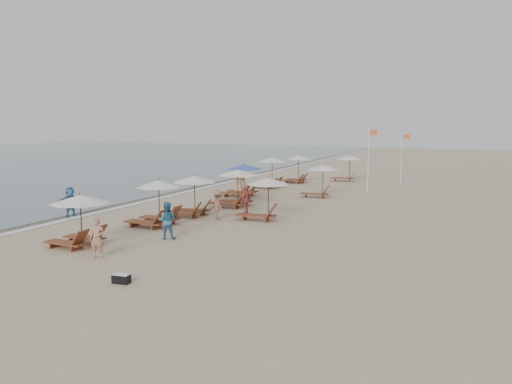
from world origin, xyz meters
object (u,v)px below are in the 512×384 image
at_px(lounger_station_0, 77,218).
at_px(flag_pole_near, 369,156).
at_px(lounger_station_4, 241,181).
at_px(beachgoer_near, 97,238).
at_px(duffel_bag, 121,278).
at_px(beachgoer_mid_b, 218,205).
at_px(lounger_station_2, 192,194).
at_px(lounger_station_6, 297,167).
at_px(beachgoer_far_a, 246,200).
at_px(inland_station_2, 346,166).
at_px(beachgoer_mid_a, 167,220).
at_px(inland_station_0, 262,195).
at_px(inland_station_1, 320,177).
at_px(waterline_walker, 70,202).
at_px(lounger_station_1, 155,205).
at_px(lounger_station_5, 270,171).
at_px(lounger_station_3, 234,188).
at_px(beachgoer_far_b, 239,181).

bearing_deg(lounger_station_0, flag_pole_near, 70.46).
xyz_separation_m(lounger_station_4, beachgoer_near, (2.11, -16.26, -0.31)).
bearing_deg(duffel_bag, beachgoer_mid_b, 102.35).
distance_m(lounger_station_2, lounger_station_6, 16.30).
bearing_deg(beachgoer_far_a, inland_station_2, 177.13).
bearing_deg(lounger_station_4, beachgoer_mid_a, -78.02).
distance_m(inland_station_0, beachgoer_mid_b, 2.39).
distance_m(inland_station_1, duffel_bag, 20.08).
relative_size(lounger_station_0, inland_station_1, 0.97).
height_order(lounger_station_0, duffel_bag, lounger_station_0).
xyz_separation_m(inland_station_2, beachgoer_near, (-2.19, -27.97, -0.56)).
bearing_deg(inland_station_0, beachgoer_mid_a, -110.80).
xyz_separation_m(lounger_station_2, inland_station_2, (3.51, 19.26, 0.14)).
bearing_deg(duffel_bag, waterline_walker, 141.94).
bearing_deg(lounger_station_1, lounger_station_5, 91.82).
xyz_separation_m(inland_station_0, beachgoer_far_a, (-1.58, 1.27, -0.52)).
xyz_separation_m(inland_station_1, inland_station_2, (-0.73, 9.87, -0.06)).
xyz_separation_m(lounger_station_4, beachgoer_far_a, (3.18, -5.71, -0.31)).
height_order(duffel_bag, flag_pole_near, flag_pole_near).
bearing_deg(beachgoer_mid_b, lounger_station_5, -42.32).
distance_m(lounger_station_3, waterline_walker, 9.28).
bearing_deg(duffel_bag, beachgoer_mid_a, 111.10).
bearing_deg(inland_station_2, lounger_station_4, -110.18).
height_order(lounger_station_5, beachgoer_mid_a, lounger_station_5).
distance_m(lounger_station_0, beachgoer_mid_a, 3.70).
distance_m(lounger_station_3, lounger_station_6, 12.64).
bearing_deg(beachgoer_mid_b, lounger_station_1, 89.30).
distance_m(beachgoer_far_a, beachgoer_far_b, 7.33).
height_order(lounger_station_3, inland_station_0, lounger_station_3).
relative_size(lounger_station_5, beachgoer_mid_a, 1.50).
bearing_deg(lounger_station_2, lounger_station_0, -95.25).
bearing_deg(beachgoer_mid_b, lounger_station_4, -35.33).
xyz_separation_m(lounger_station_3, lounger_station_6, (-0.64, 12.62, 0.17)).
relative_size(lounger_station_2, beachgoer_far_b, 1.40).
bearing_deg(flag_pole_near, beachgoer_near, -103.79).
bearing_deg(lounger_station_3, inland_station_0, -43.67).
xyz_separation_m(lounger_station_5, inland_station_1, (5.02, -3.18, 0.14)).
relative_size(beachgoer_mid_a, flag_pole_near, 0.35).
bearing_deg(lounger_station_3, inland_station_2, 79.73).
xyz_separation_m(inland_station_0, flag_pole_near, (2.74, 12.69, 1.30)).
bearing_deg(beachgoer_near, lounger_station_4, 81.62).
bearing_deg(lounger_station_6, inland_station_1, -58.78).
bearing_deg(inland_station_2, lounger_station_1, -99.71).
bearing_deg(lounger_station_2, beachgoer_far_b, 98.57).
height_order(lounger_station_5, beachgoer_mid_b, lounger_station_5).
distance_m(lounger_station_2, beachgoer_far_a, 3.03).
relative_size(lounger_station_2, inland_station_1, 0.99).
relative_size(lounger_station_0, lounger_station_4, 0.91).
height_order(lounger_station_5, inland_station_0, lounger_station_5).
distance_m(beachgoer_mid_a, waterline_walker, 8.00).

